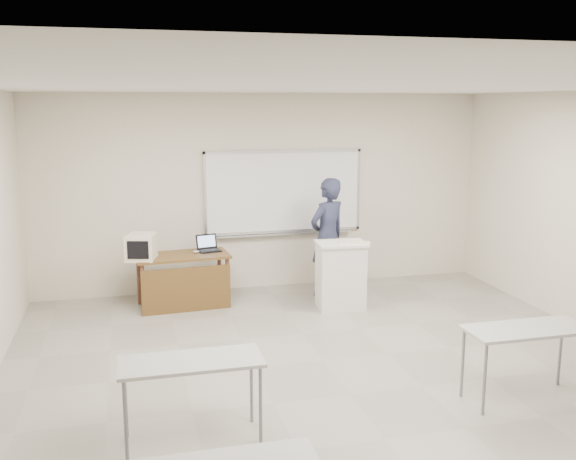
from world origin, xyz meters
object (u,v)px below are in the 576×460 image
object	(u,v)px
keyboard	(354,243)
presenter	(328,237)
podium	(341,275)
crt_monitor	(142,247)
mouse	(196,252)
whiteboard	(284,193)
instructor_desk	(183,272)
laptop	(209,247)

from	to	relation	value
keyboard	presenter	size ratio (longest dim) A/B	0.24
podium	presenter	size ratio (longest dim) A/B	0.53
crt_monitor	mouse	distance (m)	0.78
whiteboard	instructor_desk	world-z (taller)	whiteboard
crt_monitor	presenter	distance (m)	2.71
keyboard	presenter	world-z (taller)	presenter
crt_monitor	laptop	size ratio (longest dim) A/B	1.39
whiteboard	podium	world-z (taller)	whiteboard
crt_monitor	keyboard	xyz separation A→B (m)	(2.84, -0.63, 0.04)
whiteboard	crt_monitor	size ratio (longest dim) A/B	5.82
podium	presenter	bearing A→B (deg)	93.28
whiteboard	keyboard	distance (m)	1.65
podium	presenter	world-z (taller)	presenter
podium	keyboard	world-z (taller)	keyboard
podium	crt_monitor	distance (m)	2.78
crt_monitor	mouse	world-z (taller)	crt_monitor
whiteboard	podium	xyz separation A→B (m)	(0.50, -1.31, -1.00)
keyboard	instructor_desk	bearing A→B (deg)	-177.03
whiteboard	presenter	bearing A→B (deg)	-51.84
whiteboard	laptop	bearing A→B (deg)	-157.49
instructor_desk	laptop	size ratio (longest dim) A/B	4.23
podium	mouse	size ratio (longest dim) A/B	9.81
instructor_desk	podium	distance (m)	2.21
mouse	keyboard	size ratio (longest dim) A/B	0.22
presenter	podium	bearing A→B (deg)	61.72
instructor_desk	presenter	size ratio (longest dim) A/B	0.73
podium	crt_monitor	world-z (taller)	crt_monitor
whiteboard	presenter	distance (m)	1.02
whiteboard	keyboard	size ratio (longest dim) A/B	5.73
laptop	whiteboard	bearing A→B (deg)	11.33
mouse	keyboard	world-z (taller)	keyboard
podium	whiteboard	bearing A→B (deg)	115.18
mouse	whiteboard	bearing A→B (deg)	46.27
keyboard	presenter	distance (m)	0.79
instructor_desk	presenter	bearing A→B (deg)	-0.96
whiteboard	mouse	distance (m)	1.72
whiteboard	presenter	size ratio (longest dim) A/B	1.40
mouse	keyboard	bearing A→B (deg)	1.95
podium	crt_monitor	bearing A→B (deg)	173.44
mouse	instructor_desk	bearing A→B (deg)	-118.39
instructor_desk	laptop	distance (m)	0.56
whiteboard	presenter	world-z (taller)	whiteboard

